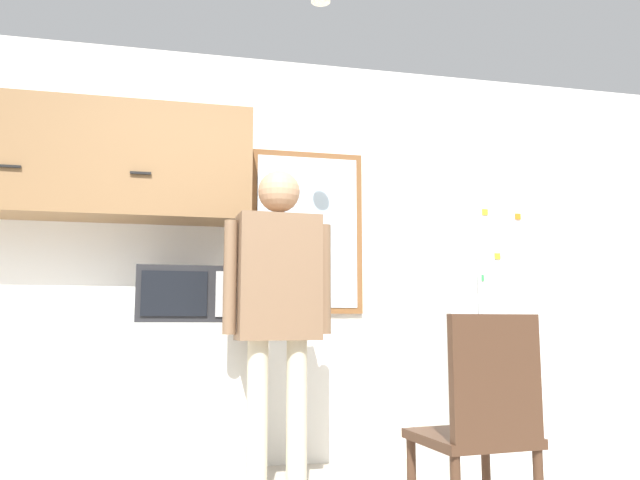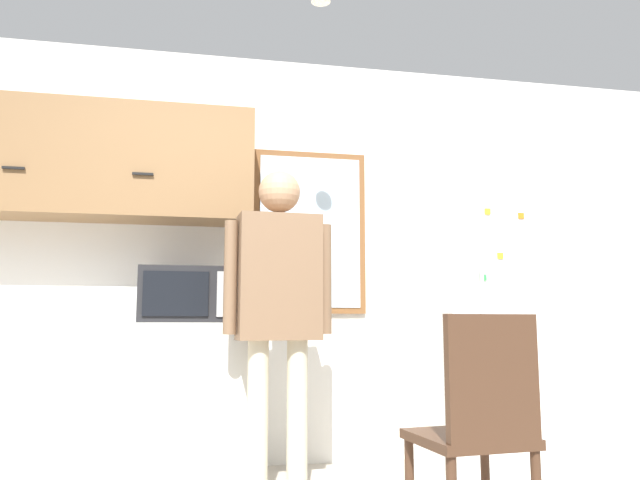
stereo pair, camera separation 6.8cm
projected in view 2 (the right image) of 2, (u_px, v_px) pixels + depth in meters
back_wall at (274, 255)px, 4.17m from camera, size 6.00×0.06×2.70m
counter at (69, 404)px, 3.48m from camera, size 2.02×0.61×0.90m
upper_cabinets at (86, 161)px, 3.80m from camera, size 2.02×0.38×0.70m
microwave at (185, 295)px, 3.64m from camera, size 0.51×0.42×0.32m
person at (279, 293)px, 3.33m from camera, size 0.59×0.25×1.72m
refrigerator at (491, 314)px, 4.04m from camera, size 0.80×0.67×1.92m
chair at (479, 422)px, 2.48m from camera, size 0.46×0.46×0.93m
window at (310, 232)px, 4.19m from camera, size 0.76×0.05×1.09m
ceiling_light at (321, 1)px, 3.47m from camera, size 0.11×0.11×0.01m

